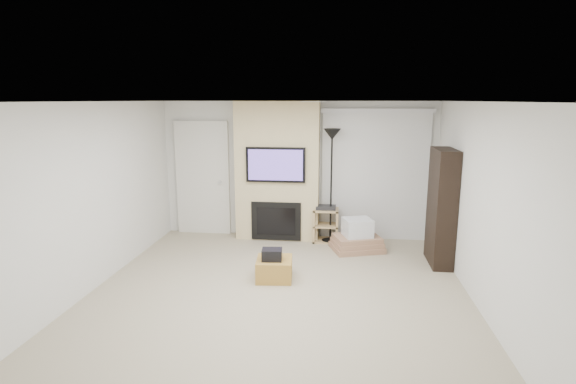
# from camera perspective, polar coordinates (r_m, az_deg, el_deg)

# --- Properties ---
(floor) EXTENTS (5.00, 5.50, 0.00)m
(floor) POSITION_cam_1_polar(r_m,az_deg,el_deg) (6.02, -1.37, -13.13)
(floor) COLOR tan
(floor) RESTS_ON ground
(ceiling) EXTENTS (5.00, 5.50, 0.00)m
(ceiling) POSITION_cam_1_polar(r_m,az_deg,el_deg) (5.46, -1.50, 11.41)
(ceiling) COLOR white
(ceiling) RESTS_ON wall_back
(wall_back) EXTENTS (5.00, 0.00, 2.50)m
(wall_back) POSITION_cam_1_polar(r_m,az_deg,el_deg) (8.29, 1.25, 2.83)
(wall_back) COLOR silver
(wall_back) RESTS_ON ground
(wall_front) EXTENTS (5.00, 0.00, 2.50)m
(wall_front) POSITION_cam_1_polar(r_m,az_deg,el_deg) (3.05, -8.92, -13.19)
(wall_front) COLOR silver
(wall_front) RESTS_ON ground
(wall_left) EXTENTS (0.00, 5.50, 2.50)m
(wall_left) POSITION_cam_1_polar(r_m,az_deg,el_deg) (6.45, -24.00, -0.75)
(wall_left) COLOR silver
(wall_left) RESTS_ON ground
(wall_right) EXTENTS (0.00, 5.50, 2.50)m
(wall_right) POSITION_cam_1_polar(r_m,az_deg,el_deg) (5.82, 23.76, -1.99)
(wall_right) COLOR silver
(wall_right) RESTS_ON ground
(hvac_vent) EXTENTS (0.35, 0.18, 0.01)m
(hvac_vent) POSITION_cam_1_polar(r_m,az_deg,el_deg) (6.22, 3.30, 11.40)
(hvac_vent) COLOR silver
(hvac_vent) RESTS_ON ceiling
(ottoman) EXTENTS (0.54, 0.54, 0.30)m
(ottoman) POSITION_cam_1_polar(r_m,az_deg,el_deg) (6.51, -1.75, -9.73)
(ottoman) COLOR #A87C33
(ottoman) RESTS_ON floor
(black_bag) EXTENTS (0.30, 0.24, 0.16)m
(black_bag) POSITION_cam_1_polar(r_m,az_deg,el_deg) (6.39, -2.06, -7.94)
(black_bag) COLOR black
(black_bag) RESTS_ON ottoman
(fireplace_wall) EXTENTS (1.50, 0.47, 2.50)m
(fireplace_wall) POSITION_cam_1_polar(r_m,az_deg,el_deg) (8.13, -1.35, 2.55)
(fireplace_wall) COLOR #D5C08B
(fireplace_wall) RESTS_ON floor
(entry_door) EXTENTS (1.02, 0.11, 2.14)m
(entry_door) POSITION_cam_1_polar(r_m,az_deg,el_deg) (8.65, -10.74, 1.68)
(entry_door) COLOR silver
(entry_door) RESTS_ON floor
(vertical_blinds) EXTENTS (1.98, 0.10, 2.37)m
(vertical_blinds) POSITION_cam_1_polar(r_m,az_deg,el_deg) (8.23, 10.98, 2.71)
(vertical_blinds) COLOR silver
(vertical_blinds) RESTS_ON floor
(floor_lamp) EXTENTS (0.30, 0.30, 2.03)m
(floor_lamp) POSITION_cam_1_polar(r_m,az_deg,el_deg) (7.86, 5.58, 4.87)
(floor_lamp) COLOR black
(floor_lamp) RESTS_ON floor
(av_stand) EXTENTS (0.45, 0.38, 0.66)m
(av_stand) POSITION_cam_1_polar(r_m,az_deg,el_deg) (8.13, 4.81, -3.91)
(av_stand) COLOR tan
(av_stand) RESTS_ON floor
(box_stack) EXTENTS (0.97, 0.85, 0.55)m
(box_stack) POSITION_cam_1_polar(r_m,az_deg,el_deg) (7.76, 8.76, -5.83)
(box_stack) COLOR #A5785B
(box_stack) RESTS_ON floor
(bookshelf) EXTENTS (0.30, 0.80, 1.80)m
(bookshelf) POSITION_cam_1_polar(r_m,az_deg,el_deg) (7.29, 18.92, -1.85)
(bookshelf) COLOR black
(bookshelf) RESTS_ON floor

